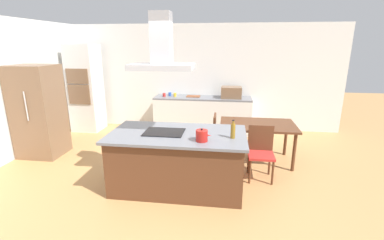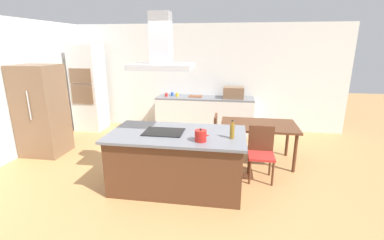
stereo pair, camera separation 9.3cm
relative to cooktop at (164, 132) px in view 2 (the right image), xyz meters
The scene contains 19 objects.
ground 1.76m from the cooktop, 82.12° to the left, with size 16.00×16.00×0.00m, color tan.
wall_back 3.29m from the cooktop, 86.35° to the left, with size 7.20×0.10×2.70m, color white.
wall_left 3.42m from the cooktop, 162.86° to the left, with size 0.10×8.80×2.70m, color white.
kitchen_island 0.50m from the cooktop, ahead, with size 2.07×1.12×0.90m.
cooktop is the anchor object (origin of this frame).
tea_kettle 0.68m from the cooktop, 26.04° to the right, with size 0.22×0.17×0.19m.
olive_oil_bottle 1.05m from the cooktop, ahead, with size 0.07×0.07×0.27m.
back_counter 2.93m from the cooktop, 83.70° to the left, with size 2.45×0.62×0.90m.
countertop_microwave 3.06m from the cooktop, 70.28° to the left, with size 0.50×0.38×0.28m, color brown.
coffee_mug_red 2.92m from the cooktop, 103.29° to the left, with size 0.08×0.08×0.09m, color red.
coffee_mug_blue 3.01m from the cooktop, 100.44° to the left, with size 0.08×0.08×0.09m, color #2D56B2.
coffee_mug_yellow 2.91m from the cooktop, 97.84° to the left, with size 0.08×0.08×0.09m, color gold.
cutting_board 2.93m from the cooktop, 88.57° to the left, with size 0.34×0.24×0.02m, color brown.
wall_oven_stack 3.78m from the cooktop, 135.50° to the left, with size 0.70×0.66×2.20m.
refrigerator 2.92m from the cooktop, 161.47° to the left, with size 0.80×0.73×1.82m.
dining_table 1.94m from the cooktop, 37.70° to the left, with size 1.40×0.90×0.75m.
chair_facing_island 1.66m from the cooktop, 18.60° to the left, with size 0.42×0.42×0.89m.
chair_at_left_end 1.39m from the cooktop, 62.64° to the left, with size 0.42×0.42×0.89m.
range_hood 1.20m from the cooktop, ahead, with size 0.90×0.55×0.78m.
Camera 2 is at (0.82, -3.79, 2.21)m, focal length 25.13 mm.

